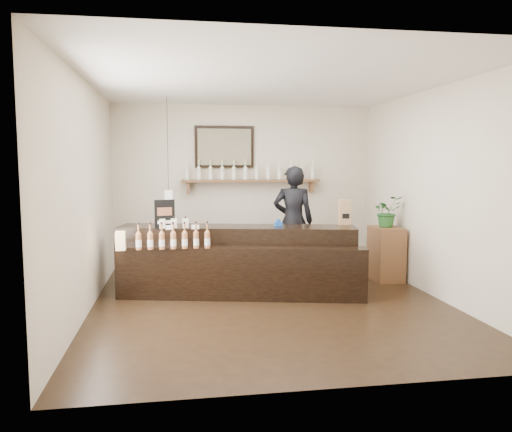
{
  "coord_description": "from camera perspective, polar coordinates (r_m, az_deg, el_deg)",
  "views": [
    {
      "loc": [
        -1.17,
        -6.18,
        1.79
      ],
      "look_at": [
        -0.08,
        0.7,
        1.06
      ],
      "focal_mm": 35.0,
      "sensor_mm": 36.0,
      "label": 1
    }
  ],
  "objects": [
    {
      "name": "ground",
      "position": [
        6.54,
        1.66,
        -9.92
      ],
      "size": [
        5.0,
        5.0,
        0.0
      ],
      "primitive_type": "plane",
      "color": "black",
      "rests_on": "ground"
    },
    {
      "name": "room_shell",
      "position": [
        6.29,
        1.71,
        5.17
      ],
      "size": [
        5.0,
        5.0,
        5.0
      ],
      "color": "beige",
      "rests_on": "ground"
    },
    {
      "name": "back_wall_decor",
      "position": [
        8.62,
        -2.22,
        5.74
      ],
      "size": [
        2.66,
        0.96,
        1.69
      ],
      "color": "brown",
      "rests_on": "ground"
    },
    {
      "name": "counter",
      "position": [
        6.94,
        -2.16,
        -5.3
      ],
      "size": [
        3.35,
        1.56,
        1.08
      ],
      "color": "black",
      "rests_on": "ground"
    },
    {
      "name": "promo_sign",
      "position": [
        6.87,
        -10.39,
        0.24
      ],
      "size": [
        0.27,
        0.09,
        0.39
      ],
      "color": "black",
      "rests_on": "counter"
    },
    {
      "name": "paper_bag",
      "position": [
        7.27,
        10.08,
        0.43
      ],
      "size": [
        0.18,
        0.14,
        0.35
      ],
      "color": "olive",
      "rests_on": "counter"
    },
    {
      "name": "tape_dispenser",
      "position": [
        6.99,
        2.56,
        -0.84
      ],
      "size": [
        0.12,
        0.07,
        0.1
      ],
      "color": "#1955B1",
      "rests_on": "counter"
    },
    {
      "name": "side_cabinet",
      "position": [
        7.96,
        14.63,
        -4.17
      ],
      "size": [
        0.42,
        0.57,
        0.83
      ],
      "color": "brown",
      "rests_on": "ground"
    },
    {
      "name": "potted_plant",
      "position": [
        7.88,
        14.75,
        0.51
      ],
      "size": [
        0.48,
        0.43,
        0.48
      ],
      "primitive_type": "imported",
      "rotation": [
        0.0,
        0.0,
        0.14
      ],
      "color": "#255C25",
      "rests_on": "side_cabinet"
    },
    {
      "name": "shopkeeper",
      "position": [
        7.98,
        4.28,
        0.23
      ],
      "size": [
        0.81,
        0.62,
        1.99
      ],
      "primitive_type": "imported",
      "rotation": [
        0.0,
        0.0,
        2.92
      ],
      "color": "black",
      "rests_on": "ground"
    }
  ]
}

